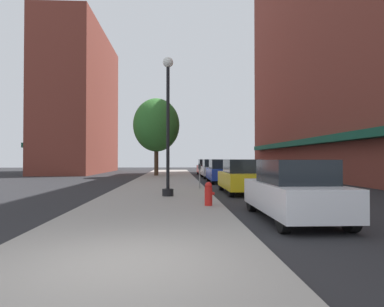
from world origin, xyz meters
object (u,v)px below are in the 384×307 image
at_px(car_blue, 221,171).
at_px(car_silver, 212,169).
at_px(car_white, 293,191).
at_px(lamppost, 168,123).
at_px(fire_hydrant, 209,194).
at_px(car_yellow, 242,177).
at_px(car_red, 206,167).
at_px(parking_meter_near, 200,173).
at_px(tree_near, 156,125).

distance_m(car_blue, car_silver, 5.91).
bearing_deg(car_white, lamppost, 126.41).
relative_size(fire_hydrant, car_yellow, 0.18).
bearing_deg(car_yellow, lamppost, -151.36).
height_order(car_yellow, car_red, same).
bearing_deg(lamppost, car_white, -55.39).
xyz_separation_m(fire_hydrant, car_yellow, (2.12, 5.04, 0.29)).
xyz_separation_m(parking_meter_near, tree_near, (-3.13, 14.21, 3.97)).
distance_m(car_yellow, car_silver, 13.28).
xyz_separation_m(tree_near, car_silver, (5.08, -2.49, -4.11)).
bearing_deg(lamppost, fire_hydrant, -64.41).
bearing_deg(parking_meter_near, car_blue, 71.48).
distance_m(car_white, car_red, 26.33).
bearing_deg(fire_hydrant, car_yellow, 67.17).
height_order(parking_meter_near, tree_near, tree_near).
relative_size(car_yellow, car_silver, 1.00).
distance_m(tree_near, car_red, 7.36).
height_order(car_yellow, car_blue, same).
height_order(fire_hydrant, parking_meter_near, parking_meter_near).
bearing_deg(car_yellow, fire_hydrant, -114.06).
bearing_deg(car_silver, car_red, 90.76).
height_order(parking_meter_near, car_silver, car_silver).
distance_m(parking_meter_near, car_yellow, 2.50).
distance_m(fire_hydrant, tree_near, 21.47).
relative_size(car_white, car_silver, 1.00).
xyz_separation_m(tree_near, car_white, (5.08, -22.96, -4.11)).
xyz_separation_m(lamppost, car_blue, (3.56, 9.42, -2.39)).
xyz_separation_m(car_white, car_yellow, (0.00, 7.19, 0.00)).
xyz_separation_m(parking_meter_near, car_blue, (1.95, 5.82, -0.14)).
xyz_separation_m(fire_hydrant, parking_meter_near, (0.17, 6.59, 0.43)).
relative_size(tree_near, car_white, 1.71).
bearing_deg(lamppost, parking_meter_near, 65.95).
distance_m(tree_near, car_yellow, 17.07).
distance_m(parking_meter_near, tree_near, 15.09).
relative_size(lamppost, car_yellow, 1.37).
bearing_deg(car_blue, car_silver, 91.62).
bearing_deg(car_yellow, tree_near, 106.64).
bearing_deg(tree_near, car_white, -77.52).
xyz_separation_m(car_silver, car_red, (0.00, 5.85, 0.00)).
distance_m(parking_meter_near, car_red, 17.69).
bearing_deg(car_blue, tree_near, 122.83).
bearing_deg(parking_meter_near, tree_near, 102.44).
bearing_deg(car_blue, car_yellow, -88.38).
distance_m(car_blue, car_red, 11.76).
height_order(lamppost, car_blue, lamppost).
bearing_deg(tree_near, fire_hydrant, -81.90).
bearing_deg(car_red, tree_near, -147.67).
height_order(lamppost, tree_near, tree_near).
distance_m(car_silver, car_red, 5.85).
bearing_deg(car_red, parking_meter_near, -97.51).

